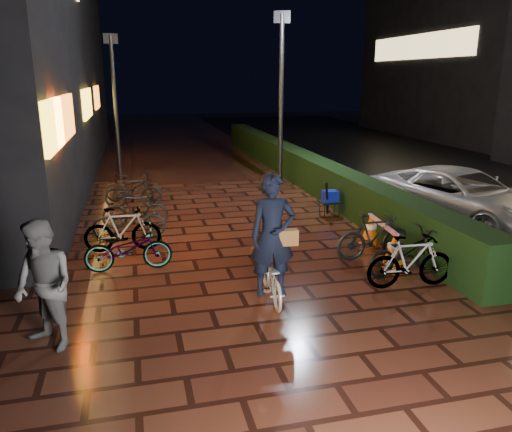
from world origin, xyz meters
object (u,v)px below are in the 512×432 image
object	(u,v)px
bystander_person	(44,286)
traffic_barrier	(382,239)
van	(460,196)
cyclist	(272,255)
cart_assembly	(330,198)

from	to	relation	value
bystander_person	traffic_barrier	world-z (taller)	bystander_person
van	cyclist	distance (m)	6.36
traffic_barrier	cart_assembly	xyz separation A→B (m)	(0.08, 2.93, 0.15)
bystander_person	van	world-z (taller)	bystander_person
van	cart_assembly	size ratio (longest dim) A/B	4.92
traffic_barrier	bystander_person	bearing A→B (deg)	-159.72
cyclist	van	bearing A→B (deg)	29.21
traffic_barrier	van	bearing A→B (deg)	29.48
bystander_person	cart_assembly	size ratio (longest dim) A/B	1.82
traffic_barrier	cart_assembly	size ratio (longest dim) A/B	1.76
traffic_barrier	cart_assembly	distance (m)	2.94
bystander_person	van	size ratio (longest dim) A/B	0.37
bystander_person	cart_assembly	bearing A→B (deg)	88.20
bystander_person	van	xyz separation A→B (m)	(8.75, 3.80, -0.21)
bystander_person	cart_assembly	distance (m)	7.83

